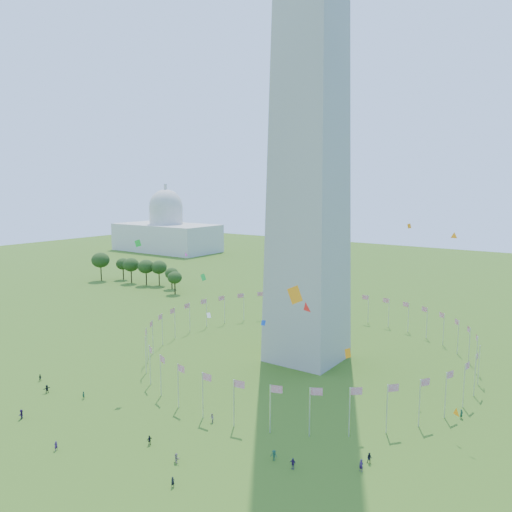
# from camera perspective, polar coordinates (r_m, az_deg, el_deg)

# --- Properties ---
(ground) EXTENTS (600.00, 600.00, 0.00)m
(ground) POSITION_cam_1_polar(r_m,az_deg,el_deg) (93.68, -10.34, -19.91)
(ground) COLOR #315614
(ground) RESTS_ON ground
(washington_monument) EXTENTS (16.80, 16.80, 169.00)m
(washington_monument) POSITION_cam_1_polar(r_m,az_deg,el_deg) (129.45, 6.38, 26.38)
(washington_monument) COLOR #A9A596
(washington_monument) RESTS_ON ground
(flag_ring) EXTENTS (80.24, 80.24, 9.00)m
(flag_ring) POSITION_cam_1_polar(r_m,az_deg,el_deg) (129.03, 5.82, -9.67)
(flag_ring) COLOR silver
(flag_ring) RESTS_ON ground
(capitol_building) EXTENTS (70.00, 35.00, 46.00)m
(capitol_building) POSITION_cam_1_polar(r_m,az_deg,el_deg) (337.99, -10.23, 4.46)
(capitol_building) COLOR beige
(capitol_building) RESTS_ON ground
(crowd) EXTENTS (82.92, 75.90, 1.93)m
(crowd) POSITION_cam_1_polar(r_m,az_deg,el_deg) (90.12, -10.21, -20.48)
(crowd) COLOR black
(crowd) RESTS_ON ground
(kites_aloft) EXTENTS (92.95, 69.43, 31.36)m
(kites_aloft) POSITION_cam_1_polar(r_m,az_deg,el_deg) (95.67, 4.35, -7.00)
(kites_aloft) COLOR red
(kites_aloft) RESTS_ON ground
(tree_line_west) EXTENTS (55.42, 15.19, 12.78)m
(tree_line_west) POSITION_cam_1_polar(r_m,az_deg,el_deg) (228.20, -13.57, -1.78)
(tree_line_west) COLOR #2B4C19
(tree_line_west) RESTS_ON ground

